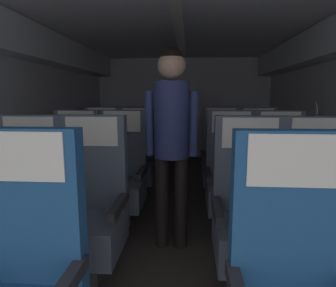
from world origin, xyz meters
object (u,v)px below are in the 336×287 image
at_px(seat_b_left_window, 27,211).
at_px(seat_c_right_window, 231,181).
at_px(seat_c_left_aisle, 121,178).
at_px(seat_d_right_window, 221,161).
at_px(seat_c_left_window, 75,177).
at_px(seat_c_right_aisle, 280,182).
at_px(seat_d_right_aisle, 258,162).
at_px(seat_b_left_aisle, 90,213).
at_px(seat_b_right_aisle, 320,220).
at_px(seat_d_left_aisle, 137,160).
at_px(seat_d_left_window, 101,159).
at_px(flight_attendant, 171,128).
at_px(seat_b_right_window, 249,218).

height_order(seat_b_left_window, seat_c_right_window, same).
bearing_deg(seat_c_left_aisle, seat_d_right_window, 38.14).
height_order(seat_c_left_window, seat_c_right_window, same).
distance_m(seat_c_right_aisle, seat_d_right_aisle, 0.84).
height_order(seat_b_left_aisle, seat_b_right_aisle, same).
bearing_deg(seat_d_right_window, seat_d_left_aisle, -179.40).
bearing_deg(seat_c_left_window, seat_d_right_window, 28.74).
bearing_deg(seat_d_right_aisle, seat_d_left_window, 179.16).
relative_size(seat_c_left_window, seat_d_left_window, 1.00).
height_order(seat_d_left_aisle, flight_attendant, flight_attendant).
height_order(seat_d_right_aisle, seat_d_right_window, same).
distance_m(seat_d_right_aisle, flight_attendant, 1.62).
height_order(seat_b_right_window, seat_d_left_window, same).
bearing_deg(seat_b_right_window, seat_d_left_window, 131.80).
height_order(seat_b_left_aisle, flight_attendant, flight_attendant).
relative_size(seat_b_right_aisle, seat_d_left_aisle, 1.00).
height_order(seat_b_right_window, seat_d_right_window, same).
height_order(seat_b_right_aisle, seat_c_left_aisle, same).
height_order(seat_c_right_aisle, seat_d_right_window, same).
relative_size(seat_c_right_aisle, seat_d_left_window, 1.00).
relative_size(seat_d_left_aisle, seat_d_right_aisle, 1.00).
relative_size(seat_c_right_aisle, seat_d_right_aisle, 1.00).
bearing_deg(seat_c_right_aisle, seat_d_right_aisle, 90.23).
bearing_deg(flight_attendant, seat_d_left_aisle, -88.45).
xyz_separation_m(seat_b_right_window, seat_d_right_aisle, (0.44, 1.66, 0.00)).
xyz_separation_m(seat_b_left_window, seat_b_left_aisle, (0.45, 0.01, 0.00)).
bearing_deg(seat_d_left_aisle, seat_b_left_aisle, -90.54).
height_order(seat_c_left_window, seat_c_left_aisle, same).
distance_m(seat_b_right_window, seat_d_right_aisle, 1.72).
xyz_separation_m(seat_c_left_window, flight_attendant, (0.97, -0.36, 0.54)).
height_order(seat_b_left_window, seat_b_right_window, same).
height_order(seat_c_right_aisle, seat_d_right_aisle, same).
relative_size(seat_b_left_window, seat_d_left_window, 1.00).
relative_size(seat_c_left_aisle, seat_d_right_window, 1.00).
bearing_deg(seat_d_right_window, seat_c_right_aisle, -61.92).
distance_m(seat_b_right_aisle, seat_d_left_window, 2.59).
xyz_separation_m(seat_b_right_aisle, seat_d_right_aisle, (-0.00, 1.67, 0.00)).
bearing_deg(seat_d_left_aisle, seat_b_right_window, -57.72).
height_order(seat_b_left_aisle, seat_d_right_window, same).
height_order(seat_b_left_window, seat_d_right_aisle, same).
xyz_separation_m(seat_b_left_window, seat_c_right_aisle, (1.96, 0.82, 0.00)).
relative_size(seat_d_left_aisle, seat_d_right_window, 1.00).
bearing_deg(seat_b_left_aisle, seat_d_right_window, 57.53).
relative_size(seat_c_right_window, flight_attendant, 0.69).
relative_size(seat_b_left_window, seat_c_right_aisle, 1.00).
bearing_deg(seat_b_right_aisle, seat_b_right_window, 179.71).
bearing_deg(seat_b_right_window, seat_d_left_aisle, 122.28).
height_order(seat_b_right_aisle, seat_c_right_aisle, same).
bearing_deg(seat_c_right_aisle, seat_c_left_window, 179.32).
bearing_deg(seat_d_left_window, seat_b_left_window, -89.97).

